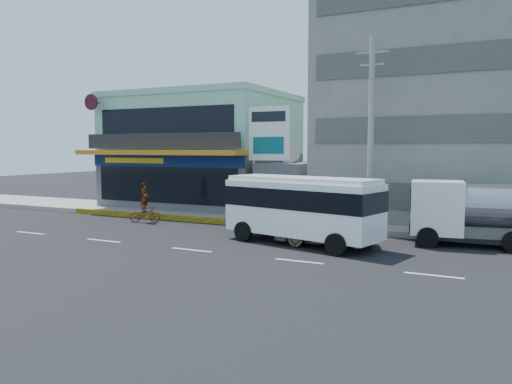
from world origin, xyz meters
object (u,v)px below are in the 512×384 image
sedan (325,228)px  tanker_truck (491,212)px  billboard (269,140)px  motorcycle_rider (145,209)px  utility_pole_near (371,134)px  minibus (301,204)px  shop_building (204,154)px  satellite_dish (288,162)px  concrete_building (466,106)px

sedan → tanker_truck: size_ratio=0.60×
billboard → motorcycle_rider: bearing=-151.2°
sedan → billboard: bearing=31.5°
utility_pole_near → tanker_truck: bearing=-10.2°
minibus → tanker_truck: bearing=21.2°
shop_building → tanker_truck: (19.68, -7.57, -2.42)m
minibus → motorcycle_rider: bearing=168.0°
shop_building → tanker_truck: 21.23m
motorcycle_rider → satellite_dish: bearing=37.5°
concrete_building → motorcycle_rider: concrete_building is taller
sedan → tanker_truck: tanker_truck is taller
shop_building → concrete_building: size_ratio=0.77×
concrete_building → utility_pole_near: concrete_building is taller
sedan → tanker_truck: (6.80, 2.75, 0.79)m
shop_building → billboard: 8.92m
tanker_truck → billboard: bearing=166.9°
motorcycle_rider → billboard: bearing=28.8°
billboard → shop_building: bearing=147.7°
shop_building → concrete_building: concrete_building is taller
satellite_dish → sedan: size_ratio=0.33×
sedan → motorcycle_rider: motorcycle_rider is taller
satellite_dish → motorcycle_rider: bearing=-142.5°
concrete_building → motorcycle_rider: size_ratio=6.72×
concrete_building → tanker_truck: (1.68, -8.63, -5.43)m
billboard → utility_pole_near: 6.75m
satellite_dish → utility_pole_near: (6.00, -3.60, 1.57)m
concrete_building → motorcycle_rider: (-17.00, -9.38, -6.21)m
billboard → utility_pole_near: (6.50, -1.80, 0.22)m
utility_pole_near → sedan: size_ratio=2.18×
billboard → concrete_building: bearing=28.9°
satellite_dish → sedan: satellite_dish is taller
billboard → utility_pole_near: bearing=-15.5°
concrete_building → minibus: 14.18m
motorcycle_rider → tanker_truck: bearing=2.3°
shop_building → motorcycle_rider: size_ratio=5.21×
motorcycle_rider → shop_building: bearing=96.8°
concrete_building → utility_pole_near: (-4.00, -7.60, -1.85)m
utility_pole_near → motorcycle_rider: utility_pole_near is taller
billboard → utility_pole_near: utility_pole_near is taller
shop_building → concrete_building: 18.28m
shop_building → utility_pole_near: size_ratio=1.24×
concrete_building → satellite_dish: concrete_building is taller
billboard → tanker_truck: (12.18, -2.83, -3.35)m
utility_pole_near → minibus: utility_pole_near is taller
satellite_dish → concrete_building: bearing=21.8°
satellite_dish → utility_pole_near: size_ratio=0.15×
minibus → tanker_truck: (7.86, 3.05, -0.28)m
concrete_building → billboard: concrete_building is taller
concrete_building → tanker_truck: concrete_building is taller
satellite_dish → minibus: (3.82, -7.68, -1.72)m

